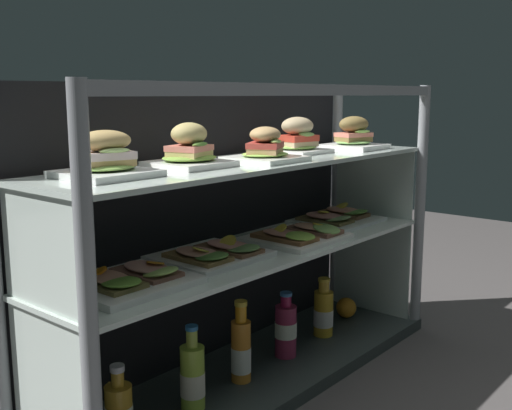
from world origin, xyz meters
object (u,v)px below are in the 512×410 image
(plated_roll_sandwich_right_of_center, at_px, (297,138))
(juice_bottle_front_middle, at_px, (193,377))
(plated_roll_sandwich_far_right, at_px, (189,151))
(plated_roll_sandwich_near_right_corner, at_px, (354,137))
(plated_roll_sandwich_mid_right, at_px, (265,148))
(juice_bottle_tucked_behind, at_px, (323,313))
(open_sandwich_tray_right_of_center, at_px, (128,279))
(juice_bottle_back_right, at_px, (241,350))
(orange_fruit_beside_bottles, at_px, (346,308))
(open_sandwich_tray_center, at_px, (213,254))
(juice_bottle_back_left, at_px, (286,329))
(open_sandwich_tray_near_right_corner, at_px, (299,235))
(open_sandwich_tray_mid_right, at_px, (337,217))
(plated_roll_sandwich_near_left_corner, at_px, (105,160))

(plated_roll_sandwich_right_of_center, xyz_separation_m, juice_bottle_front_middle, (-0.55, -0.06, -0.61))
(plated_roll_sandwich_far_right, relative_size, plated_roll_sandwich_near_right_corner, 0.97)
(plated_roll_sandwich_mid_right, bearing_deg, juice_bottle_tucked_behind, 5.90)
(open_sandwich_tray_right_of_center, height_order, juice_bottle_back_right, open_sandwich_tray_right_of_center)
(juice_bottle_front_middle, bearing_deg, orange_fruit_beside_bottles, 3.34)
(open_sandwich_tray_right_of_center, bearing_deg, plated_roll_sandwich_right_of_center, 3.03)
(open_sandwich_tray_center, bearing_deg, juice_bottle_front_middle, -163.99)
(plated_roll_sandwich_far_right, height_order, open_sandwich_tray_right_of_center, plated_roll_sandwich_far_right)
(juice_bottle_back_left, bearing_deg, juice_bottle_front_middle, -178.16)
(open_sandwich_tray_right_of_center, bearing_deg, open_sandwich_tray_center, 2.39)
(juice_bottle_back_right, bearing_deg, orange_fruit_beside_bottles, 3.79)
(open_sandwich_tray_center, bearing_deg, plated_roll_sandwich_mid_right, -18.62)
(plated_roll_sandwich_far_right, bearing_deg, plated_roll_sandwich_near_right_corner, -3.36)
(juice_bottle_back_right, bearing_deg, plated_roll_sandwich_near_right_corner, -0.57)
(open_sandwich_tray_center, distance_m, open_sandwich_tray_near_right_corner, 0.35)
(open_sandwich_tray_center, relative_size, open_sandwich_tray_mid_right, 1.00)
(plated_roll_sandwich_near_left_corner, relative_size, open_sandwich_tray_right_of_center, 0.68)
(open_sandwich_tray_right_of_center, bearing_deg, open_sandwich_tray_near_right_corner, -2.75)
(open_sandwich_tray_right_of_center, distance_m, open_sandwich_tray_near_right_corner, 0.65)
(open_sandwich_tray_near_right_corner, bearing_deg, plated_roll_sandwich_far_right, 172.67)
(plated_roll_sandwich_mid_right, xyz_separation_m, plated_roll_sandwich_near_right_corner, (0.51, 0.02, 0.00))
(open_sandwich_tray_mid_right, bearing_deg, open_sandwich_tray_near_right_corner, -169.01)
(plated_roll_sandwich_near_left_corner, xyz_separation_m, open_sandwich_tray_center, (0.34, -0.01, -0.29))
(plated_roll_sandwich_near_left_corner, height_order, open_sandwich_tray_mid_right, plated_roll_sandwich_near_left_corner)
(plated_roll_sandwich_near_right_corner, xyz_separation_m, juice_bottle_back_right, (-0.59, 0.01, -0.60))
(plated_roll_sandwich_near_left_corner, distance_m, orange_fruit_beside_bottles, 1.26)
(plated_roll_sandwich_far_right, bearing_deg, open_sandwich_tray_mid_right, 0.62)
(plated_roll_sandwich_mid_right, bearing_deg, plated_roll_sandwich_right_of_center, 16.97)
(juice_bottle_tucked_behind, relative_size, orange_fruit_beside_bottles, 2.70)
(plated_roll_sandwich_mid_right, relative_size, juice_bottle_tucked_behind, 0.92)
(plated_roll_sandwich_near_left_corner, distance_m, plated_roll_sandwich_far_right, 0.27)
(open_sandwich_tray_center, distance_m, open_sandwich_tray_mid_right, 0.66)
(plated_roll_sandwich_near_left_corner, bearing_deg, open_sandwich_tray_right_of_center, -38.52)
(plated_roll_sandwich_right_of_center, height_order, juice_bottle_front_middle, plated_roll_sandwich_right_of_center)
(plated_roll_sandwich_mid_right, height_order, orange_fruit_beside_bottles, plated_roll_sandwich_mid_right)
(plated_roll_sandwich_far_right, height_order, plated_roll_sandwich_right_of_center, same)
(plated_roll_sandwich_near_left_corner, relative_size, plated_roll_sandwich_right_of_center, 1.13)
(juice_bottle_back_right, bearing_deg, plated_roll_sandwich_near_left_corner, 174.36)
(plated_roll_sandwich_near_right_corner, bearing_deg, plated_roll_sandwich_mid_right, -177.76)
(plated_roll_sandwich_near_right_corner, height_order, open_sandwich_tray_center, plated_roll_sandwich_near_right_corner)
(open_sandwich_tray_mid_right, bearing_deg, plated_roll_sandwich_far_right, -179.38)
(plated_roll_sandwich_near_right_corner, xyz_separation_m, juice_bottle_tucked_behind, (-0.14, 0.02, -0.61))
(open_sandwich_tray_right_of_center, bearing_deg, juice_bottle_front_middle, -6.94)
(plated_roll_sandwich_right_of_center, relative_size, plated_roll_sandwich_near_right_corner, 0.91)
(plated_roll_sandwich_near_left_corner, distance_m, juice_bottle_front_middle, 0.64)
(plated_roll_sandwich_near_left_corner, distance_m, open_sandwich_tray_center, 0.45)
(plated_roll_sandwich_right_of_center, bearing_deg, juice_bottle_back_left, -157.85)
(plated_roll_sandwich_far_right, height_order, plated_roll_sandwich_mid_right, plated_roll_sandwich_far_right)
(open_sandwich_tray_center, distance_m, orange_fruit_beside_bottles, 0.82)
(plated_roll_sandwich_right_of_center, distance_m, open_sandwich_tray_right_of_center, 0.79)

